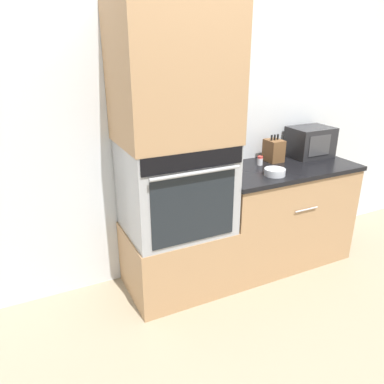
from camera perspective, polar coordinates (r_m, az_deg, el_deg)
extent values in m
plane|color=gray|center=(3.03, 6.98, -15.06)|extent=(12.00, 12.00, 0.00)
cube|color=silver|center=(3.03, 1.53, 11.08)|extent=(8.00, 0.05, 2.50)
cube|color=#A87F56|center=(2.95, -2.31, -9.94)|extent=(0.76, 0.60, 0.52)
cube|color=#9EA0A5|center=(2.69, -2.50, 0.82)|extent=(0.74, 0.59, 0.66)
cube|color=black|center=(2.35, 0.33, 4.78)|extent=(0.71, 0.01, 0.11)
cube|color=orange|center=(2.34, 0.37, 4.76)|extent=(0.09, 0.00, 0.03)
cube|color=black|center=(2.46, 0.32, -2.42)|extent=(0.60, 0.01, 0.49)
cylinder|color=#9EA0A5|center=(2.34, 0.67, 2.91)|extent=(0.63, 0.02, 0.02)
cube|color=#A87F56|center=(2.53, -2.80, 17.49)|extent=(0.76, 0.60, 0.89)
cube|color=#A87F56|center=(3.34, 13.14, -3.51)|extent=(1.19, 0.60, 0.84)
cube|color=black|center=(3.18, 13.80, 3.60)|extent=(1.21, 0.63, 0.03)
cylinder|color=#B7B7BC|center=(3.06, 17.05, -2.56)|extent=(0.22, 0.01, 0.01)
cube|color=#232326|center=(3.50, 17.54, 7.32)|extent=(0.37, 0.28, 0.26)
cube|color=#3D3D3F|center=(3.39, 18.88, 6.71)|extent=(0.23, 0.01, 0.18)
cube|color=brown|center=(3.27, 12.33, 6.19)|extent=(0.13, 0.16, 0.18)
cylinder|color=black|center=(3.22, 12.04, 8.10)|extent=(0.02, 0.02, 0.04)
cylinder|color=black|center=(3.24, 12.49, 8.14)|extent=(0.02, 0.02, 0.04)
cylinder|color=black|center=(3.26, 12.94, 8.18)|extent=(0.02, 0.02, 0.04)
cylinder|color=silver|center=(2.92, 12.50, 3.00)|extent=(0.16, 0.16, 0.05)
cylinder|color=#427047|center=(3.04, 4.76, 4.27)|extent=(0.06, 0.06, 0.06)
cylinder|color=black|center=(3.03, 4.79, 5.00)|extent=(0.05, 0.05, 0.02)
cylinder|color=silver|center=(3.15, 10.31, 4.58)|extent=(0.05, 0.05, 0.06)
cylinder|color=red|center=(3.14, 10.35, 5.24)|extent=(0.04, 0.04, 0.02)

